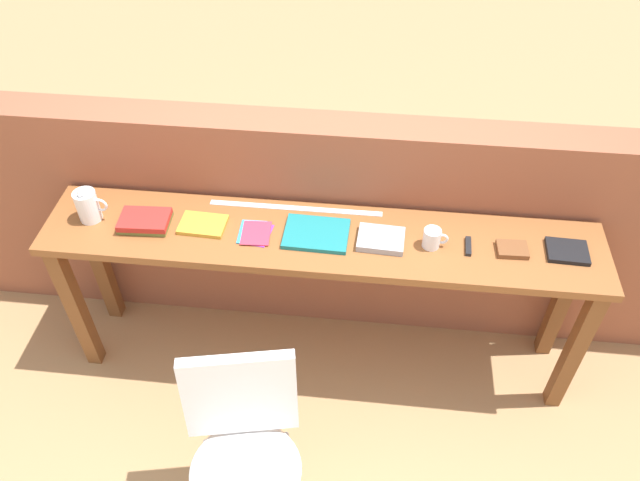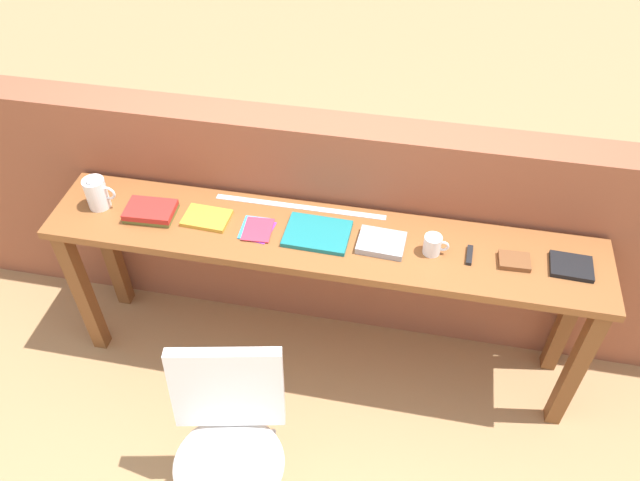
# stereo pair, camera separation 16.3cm
# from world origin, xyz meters

# --- Properties ---
(ground_plane) EXTENTS (40.00, 40.00, 0.00)m
(ground_plane) POSITION_xyz_m (0.00, 0.00, 0.00)
(ground_plane) COLOR tan
(brick_wall_back) EXTENTS (6.00, 0.20, 1.25)m
(brick_wall_back) POSITION_xyz_m (0.00, 0.64, 0.62)
(brick_wall_back) COLOR #935138
(brick_wall_back) RESTS_ON ground
(sideboard) EXTENTS (2.50, 0.44, 0.88)m
(sideboard) POSITION_xyz_m (0.00, 0.30, 0.74)
(sideboard) COLOR brown
(sideboard) RESTS_ON ground
(chair_white_moulded) EXTENTS (0.52, 0.53, 0.89)m
(chair_white_moulded) POSITION_xyz_m (-0.21, -0.53, 0.53)
(chair_white_moulded) COLOR white
(chair_white_moulded) RESTS_ON ground
(pitcher_white) EXTENTS (0.14, 0.10, 0.18)m
(pitcher_white) POSITION_xyz_m (-1.05, 0.30, 0.96)
(pitcher_white) COLOR white
(pitcher_white) RESTS_ON sideboard
(book_stack_leftmost) EXTENTS (0.23, 0.17, 0.05)m
(book_stack_leftmost) POSITION_xyz_m (-0.79, 0.29, 0.90)
(book_stack_leftmost) COLOR olive
(book_stack_leftmost) RESTS_ON sideboard
(magazine_cycling) EXTENTS (0.21, 0.15, 0.02)m
(magazine_cycling) POSITION_xyz_m (-0.53, 0.31, 0.89)
(magazine_cycling) COLOR gold
(magazine_cycling) RESTS_ON sideboard
(pamphlet_pile_colourful) EXTENTS (0.15, 0.17, 0.01)m
(pamphlet_pile_colourful) POSITION_xyz_m (-0.29, 0.28, 0.88)
(pamphlet_pile_colourful) COLOR purple
(pamphlet_pile_colourful) RESTS_ON sideboard
(book_open_centre) EXTENTS (0.29, 0.22, 0.02)m
(book_open_centre) POSITION_xyz_m (-0.02, 0.30, 0.89)
(book_open_centre) COLOR #19757A
(book_open_centre) RESTS_ON sideboard
(book_grey_hardcover) EXTENTS (0.21, 0.17, 0.03)m
(book_grey_hardcover) POSITION_xyz_m (0.26, 0.29, 0.90)
(book_grey_hardcover) COLOR #9E9EA3
(book_grey_hardcover) RESTS_ON sideboard
(mug) EXTENTS (0.11, 0.08, 0.09)m
(mug) POSITION_xyz_m (0.48, 0.29, 0.92)
(mug) COLOR white
(mug) RESTS_ON sideboard
(multitool_folded) EXTENTS (0.03, 0.11, 0.02)m
(multitool_folded) POSITION_xyz_m (0.64, 0.30, 0.89)
(multitool_folded) COLOR black
(multitool_folded) RESTS_ON sideboard
(leather_journal_brown) EXTENTS (0.13, 0.10, 0.02)m
(leather_journal_brown) POSITION_xyz_m (0.83, 0.29, 0.89)
(leather_journal_brown) COLOR brown
(leather_journal_brown) RESTS_ON sideboard
(book_repair_rightmost) EXTENTS (0.18, 0.15, 0.02)m
(book_repair_rightmost) POSITION_xyz_m (1.06, 0.31, 0.89)
(book_repair_rightmost) COLOR black
(book_repair_rightmost) RESTS_ON sideboard
(ruler_metal_back_edge) EXTENTS (0.80, 0.03, 0.00)m
(ruler_metal_back_edge) POSITION_xyz_m (-0.14, 0.47, 0.88)
(ruler_metal_back_edge) COLOR silver
(ruler_metal_back_edge) RESTS_ON sideboard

